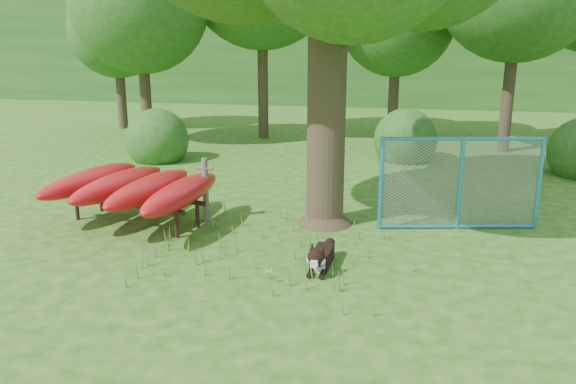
# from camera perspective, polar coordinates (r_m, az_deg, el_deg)

# --- Properties ---
(ground) EXTENTS (80.00, 80.00, 0.00)m
(ground) POSITION_cam_1_polar(r_m,az_deg,el_deg) (8.34, -3.10, -8.70)
(ground) COLOR #225210
(ground) RESTS_ON ground
(wooden_post) EXTENTS (0.33, 0.12, 1.23)m
(wooden_post) POSITION_cam_1_polar(r_m,az_deg,el_deg) (10.77, -8.37, 0.38)
(wooden_post) COLOR brown
(wooden_post) RESTS_ON ground
(kayak_rack) EXTENTS (3.08, 3.31, 0.95)m
(kayak_rack) POSITION_cam_1_polar(r_m,az_deg,el_deg) (10.89, -15.37, 0.54)
(kayak_rack) COLOR black
(kayak_rack) RESTS_ON ground
(husky_dog) EXTENTS (0.31, 1.15, 0.51)m
(husky_dog) POSITION_cam_1_polar(r_m,az_deg,el_deg) (8.59, 3.31, -6.66)
(husky_dog) COLOR black
(husky_dog) RESTS_ON ground
(fence_section) EXTENTS (2.90, 0.71, 2.87)m
(fence_section) POSITION_cam_1_polar(r_m,az_deg,el_deg) (10.62, 17.07, 0.83)
(fence_section) COLOR teal
(fence_section) RESTS_ON ground
(wildflower_clump) EXTENTS (0.10, 0.08, 0.21)m
(wildflower_clump) POSITION_cam_1_polar(r_m,az_deg,el_deg) (8.07, -1.98, -8.19)
(wildflower_clump) COLOR #51842B
(wildflower_clump) RESTS_ON ground
(bg_tree_a) EXTENTS (4.40, 4.40, 6.70)m
(bg_tree_a) POSITION_cam_1_polar(r_m,az_deg,el_deg) (19.37, -14.84, 17.97)
(bg_tree_a) COLOR #32281B
(bg_tree_a) RESTS_ON ground
(bg_tree_c) EXTENTS (4.00, 4.00, 6.12)m
(bg_tree_c) POSITION_cam_1_polar(r_m,az_deg,el_deg) (20.37, 11.04, 16.96)
(bg_tree_c) COLOR #32281B
(bg_tree_c) RESTS_ON ground
(bg_tree_f) EXTENTS (3.60, 3.60, 5.55)m
(bg_tree_f) POSITION_cam_1_polar(r_m,az_deg,el_deg) (23.15, -17.04, 15.41)
(bg_tree_f) COLOR #32281B
(bg_tree_f) RESTS_ON ground
(shrub_left) EXTENTS (1.80, 1.80, 1.80)m
(shrub_left) POSITION_cam_1_polar(r_m,az_deg,el_deg) (16.77, -13.02, 3.17)
(shrub_left) COLOR #21521A
(shrub_left) RESTS_ON ground
(shrub_mid) EXTENTS (1.80, 1.80, 1.80)m
(shrub_mid) POSITION_cam_1_polar(r_m,az_deg,el_deg) (16.70, 11.72, 3.19)
(shrub_mid) COLOR #21521A
(shrub_mid) RESTS_ON ground
(wooded_hillside) EXTENTS (80.00, 12.00, 6.00)m
(wooded_hillside) POSITION_cam_1_polar(r_m,az_deg,el_deg) (35.41, 9.04, 14.36)
(wooded_hillside) COLOR #21521A
(wooded_hillside) RESTS_ON ground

